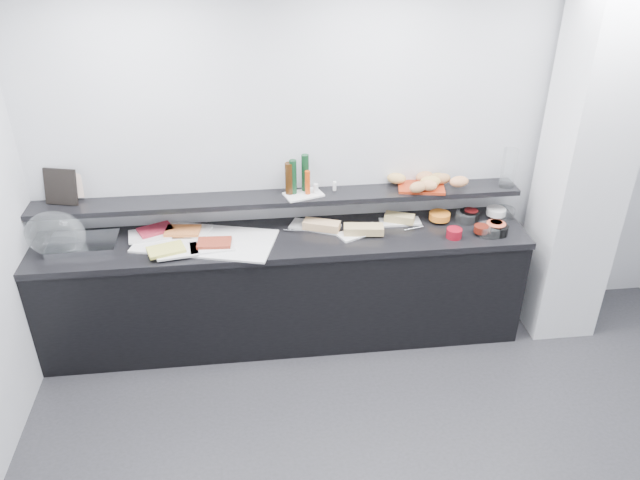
{
  "coord_description": "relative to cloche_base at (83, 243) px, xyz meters",
  "views": [
    {
      "loc": [
        -0.88,
        -2.27,
        3.15
      ],
      "look_at": [
        -0.45,
        1.45,
        1.0
      ],
      "focal_mm": 35.0,
      "sensor_mm": 36.0,
      "label": 1
    }
  ],
  "objects": [
    {
      "name": "print_art",
      "position": [
        -0.09,
        0.24,
        0.36
      ],
      "size": [
        0.2,
        0.07,
        0.22
      ],
      "primitive_type": "cube",
      "rotation": [
        -0.21,
        0.0,
        0.12
      ],
      "color": "beige",
      "rests_on": "framed_print"
    },
    {
      "name": "bread_roll_sw",
      "position": [
        2.51,
        0.06,
        0.29
      ],
      "size": [
        0.15,
        0.12,
        0.08
      ],
      "primitive_type": "ellipsoid",
      "rotation": [
        0.0,
        0.0,
        -0.28
      ],
      "color": "#CD874E",
      "rests_on": "bread_tray"
    },
    {
      "name": "bottle_green_b",
      "position": [
        1.61,
        0.19,
        0.38
      ],
      "size": [
        0.06,
        0.06,
        0.28
      ],
      "primitive_type": "cylinder",
      "rotation": [
        0.0,
        0.0,
        0.03
      ],
      "color": "#0E3319",
      "rests_on": "condiment_tray"
    },
    {
      "name": "fill_black_fruit",
      "position": [
        3.0,
        -0.12,
        0.03
      ],
      "size": [
        0.11,
        0.11,
        0.05
      ],
      "primitive_type": "cylinder",
      "rotation": [
        0.0,
        0.0,
        0.24
      ],
      "color": "orange",
      "rests_on": "bowl_black_fruit"
    },
    {
      "name": "bread_roll_n",
      "position": [
        2.53,
        0.22,
        0.29
      ],
      "size": [
        0.16,
        0.13,
        0.08
      ],
      "primitive_type": "ellipsoid",
      "rotation": [
        0.0,
        0.0,
        0.26
      ],
      "color": "#B87546",
      "rests_on": "bread_tray"
    },
    {
      "name": "cloche_base",
      "position": [
        0.0,
        0.0,
        0.0
      ],
      "size": [
        0.48,
        0.32,
        0.04
      ],
      "primitive_type": "cube",
      "rotation": [
        0.0,
        0.0,
        0.02
      ],
      "color": "silver",
      "rests_on": "counter_top"
    },
    {
      "name": "buffet_cabinet",
      "position": [
        1.42,
        -0.04,
        -0.5
      ],
      "size": [
        3.6,
        0.6,
        0.85
      ],
      "primitive_type": "cube",
      "color": "black",
      "rests_on": "ground"
    },
    {
      "name": "wall_shelf",
      "position": [
        1.42,
        0.14,
        0.21
      ],
      "size": [
        3.6,
        0.25,
        0.04
      ],
      "primitive_type": "cube",
      "color": "black",
      "rests_on": "back_wall"
    },
    {
      "name": "linen_runner",
      "position": [
        0.86,
        -0.04,
        -0.01
      ],
      "size": [
        1.07,
        0.71,
        0.01
      ],
      "primitive_type": "cube",
      "rotation": [
        0.0,
        0.0,
        -0.27
      ],
      "color": "white",
      "rests_on": "counter_top"
    },
    {
      "name": "tongs_mid",
      "position": [
        2.02,
        -0.12,
        -0.0
      ],
      "size": [
        0.15,
        0.07,
        0.01
      ],
      "primitive_type": "cylinder",
      "rotation": [
        0.0,
        1.57,
        0.43
      ],
      "color": "#B5B7BC",
      "rests_on": "sandwich_plate_mid"
    },
    {
      "name": "bowl_glass_salmon",
      "position": [
        2.94,
        -0.17,
        0.02
      ],
      "size": [
        0.2,
        0.2,
        0.07
      ],
      "primitive_type": "cylinder",
      "rotation": [
        0.0,
        0.0,
        -0.15
      ],
      "color": "white",
      "rests_on": "counter_top"
    },
    {
      "name": "food_meat_b",
      "position": [
        0.93,
        -0.14,
        0.02
      ],
      "size": [
        0.24,
        0.16,
        0.02
      ],
      "primitive_type": "cube",
      "rotation": [
        0.0,
        0.0,
        -0.06
      ],
      "color": "maroon",
      "rests_on": "platter_meat_b"
    },
    {
      "name": "ceiling",
      "position": [
        2.12,
        -1.74,
        1.78
      ],
      "size": [
        5.0,
        5.0,
        0.0
      ],
      "primitive_type": "plane",
      "color": "white",
      "rests_on": "back_wall"
    },
    {
      "name": "fill_glass_cream",
      "position": [
        3.08,
        0.09,
        0.03
      ],
      "size": [
        0.16,
        0.16,
        0.05
      ],
      "primitive_type": "cylinder",
      "rotation": [
        0.0,
        0.0,
        -0.12
      ],
      "color": "white",
      "rests_on": "bowl_glass_cream"
    },
    {
      "name": "sandwich_food_mid",
      "position": [
        2.01,
        -0.07,
        0.02
      ],
      "size": [
        0.3,
        0.15,
        0.06
      ],
      "primitive_type": "cube",
      "rotation": [
        0.0,
        0.0,
        -0.13
      ],
      "color": "tan",
      "rests_on": "sandwich_plate_mid"
    },
    {
      "name": "carafe",
      "position": [
        3.13,
        0.1,
        0.38
      ],
      "size": [
        0.12,
        0.12,
        0.3
      ],
      "primitive_type": "cylinder",
      "rotation": [
        0.0,
        0.0,
        -0.05
      ],
      "color": "silver",
      "rests_on": "wall_shelf"
    },
    {
      "name": "fill_glass_fruit",
      "position": [
        2.63,
        0.07,
        0.03
      ],
      "size": [
        0.21,
        0.21,
        0.05
      ],
      "primitive_type": "cylinder",
      "rotation": [
        0.0,
        0.0,
        -0.43
      ],
      "color": "orange",
      "rests_on": "bowl_glass_fruit"
    },
    {
      "name": "bread_roll_s",
      "position": [
        2.43,
        0.04,
        0.29
      ],
      "size": [
        0.16,
        0.13,
        0.08
      ],
      "primitive_type": "ellipsoid",
      "rotation": [
        0.0,
        0.0,
        0.35
      ],
      "color": "#BA7C47",
      "rests_on": "bread_tray"
    },
    {
      "name": "bread_roll_se",
      "position": [
        2.76,
        0.1,
        0.29
      ],
      "size": [
        0.16,
        0.11,
        0.08
      ],
      "primitive_type": "ellipsoid",
      "rotation": [
        0.0,
        0.0,
        0.13
      ],
      "color": "#D78952",
      "rests_on": "bread_tray"
    },
    {
      "name": "sandwich_plate_right",
      "position": [
        2.32,
        0.08,
        -0.01
      ],
      "size": [
        0.31,
        0.14,
        0.01
      ],
      "primitive_type": "cube",
      "rotation": [
        0.0,
        0.0,
        -0.02
      ],
      "color": "white",
      "rests_on": "counter_top"
    },
    {
      "name": "back_wall",
      "position": [
        2.12,
        0.26,
        0.43
      ],
      "size": [
        5.0,
        0.02,
        2.7
      ],
      "primitive_type": "cube",
      "color": "silver",
      "rests_on": "ground"
    },
    {
      "name": "cloche_dome",
      "position": [
        -0.16,
        -0.04,
        0.11
      ],
      "size": [
        0.46,
        0.34,
        0.34
      ],
      "primitive_type": "ellipsoid",
      "rotation": [
        0.0,
        0.0,
        -0.15
      ],
      "color": "white",
      "rests_on": "cloche_base"
    },
    {
      "name": "shaker_salt",
      "position": [
        1.69,
        0.14,
        0.28
      ],
      "size": [
        0.04,
        0.04,
        0.07
      ],
      "primitive_type": "cylinder",
      "rotation": [
        0.0,
        0.0,
        0.23
      ],
      "color": "white",
      "rests_on": "condiment_tray"
    },
    {
      "name": "food_salmon",
      "position": [
        0.7,
        0.07,
        0.02
      ],
      "size": [
        0.27,
        0.19,
        0.02
      ],
      "primitive_type": "cube",
      "rotation": [
        0.0,
        0.0,
        -0.11
      ],
      "color": "orange",
      "rests_on": "platter_salmon"
    },
    {
      "name": "sandwich_food_right",
      "position": [
        2.32,
        0.07,
        0.02
      ],
      "size": [
        0.24,
        0.17,
        0.06
      ],
      "primitive_type": "cube",
      "rotation": [
        0.0,
        0.0,
        -0.41
      ],
      "color": "#D5B86F",
      "rests_on": "sandwich_plate_right"
    },
    {
      "name": "platter_meat_a",
      "position": [
        0.46,
        0.07,
        0.0
      ],
      "size": [
        0.33,
        0.25,
        0.01
      ],
      "primitive_type": "cube",
      "rotation": [
        0.0,
        0.0,
        0.16
      ],
      "color": "white",
      "rests_on": "linen_runner"
    },
    {
      "name": "bowl_red_jam",
      "position": [
        2.66,
        -0.19,
        0.02
      ],
      "size": [
        0.12,
        0.12,
        0.07
      ],
      "primitive_type": "cylinder",
      "rotation": [
        0.0,
        0.0,
        -0.09
      ],
      "color": "maroon",
      "rests_on": "counter_top"
    },
    {
      "name": "platter_meat_b",
      "position": [
        0.91,
        -0.14,
        0.0
      ],
      "size": [
        0.33,
        0.24,
        0.01
      ],
      "primitive_type": "cube",
      "rotation": [
        0.0,
        0.0,
        0.12
      ],
      "color": "white",
      "rests_on": "linen_runner"
    },
    {
      "name": "bottle_green_a",
      "position": [
        1.52,
        0.15,
        0.37
      ],
      "size": [
        0.07,
        0.07,
        0.26
      ],
      "primitive_type": "cylinder",
      "rotation": [
        0.0,
        0.0,
        -0.33
      ],
      "color": "#0D3319",
      "rests_on": "condiment_tray"
    },
    {
      "name": "sandwich_plate_left",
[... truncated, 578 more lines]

